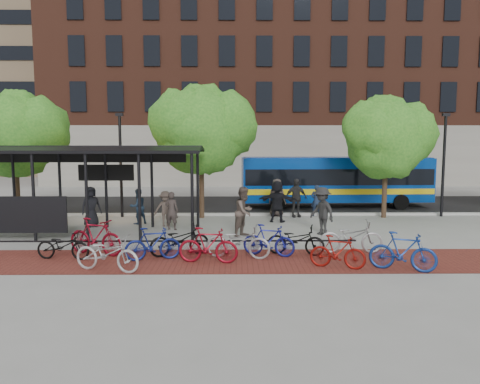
{
  "coord_description": "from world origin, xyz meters",
  "views": [
    {
      "loc": [
        -1.38,
        -19.49,
        3.82
      ],
      "look_at": [
        -1.16,
        0.4,
        1.6
      ],
      "focal_mm": 35.0,
      "sensor_mm": 36.0,
      "label": 1
    }
  ],
  "objects_px": {
    "bike_0": "(63,245)",
    "bike_10": "(351,237)",
    "lamp_post_right": "(444,162)",
    "bike_2": "(107,253)",
    "pedestrian_3": "(165,209)",
    "pedestrian_2": "(138,206)",
    "pedestrian_8": "(244,212)",
    "pedestrian_4": "(296,198)",
    "pedestrian_6": "(277,197)",
    "pedestrian_5": "(277,201)",
    "bike_9": "(338,252)",
    "bike_1": "(95,237)",
    "bike_3": "(153,244)",
    "tree_a": "(17,131)",
    "bike_5": "(208,245)",
    "bike_8": "(296,240)",
    "bike_7": "(269,240)",
    "tree_b": "(203,127)",
    "bus_shelter": "(68,160)",
    "pedestrian_7": "(316,201)",
    "bus": "(335,179)",
    "bike_11": "(403,252)",
    "tree_c": "(388,135)",
    "pedestrian_9": "(322,211)",
    "lamp_post_left": "(121,162)",
    "bike_6": "(238,241)",
    "bike_4": "(180,240)",
    "pedestrian_0": "(91,207)",
    "pedestrian_1": "(172,211)"
  },
  "relations": [
    {
      "from": "bike_0",
      "to": "bike_10",
      "type": "xyz_separation_m",
      "value": [
        9.44,
        0.78,
        0.1
      ]
    },
    {
      "from": "lamp_post_right",
      "to": "bike_2",
      "type": "relative_size",
      "value": 2.46
    },
    {
      "from": "bike_0",
      "to": "pedestrian_3",
      "type": "height_order",
      "value": "pedestrian_3"
    },
    {
      "from": "pedestrian_2",
      "to": "pedestrian_8",
      "type": "height_order",
      "value": "pedestrian_8"
    },
    {
      "from": "pedestrian_4",
      "to": "pedestrian_6",
      "type": "distance_m",
      "value": 0.97
    },
    {
      "from": "pedestrian_5",
      "to": "bike_9",
      "type": "bearing_deg",
      "value": 112.69
    },
    {
      "from": "bike_1",
      "to": "bike_3",
      "type": "xyz_separation_m",
      "value": [
        2.02,
        -0.71,
        -0.09
      ]
    },
    {
      "from": "tree_a",
      "to": "bike_0",
      "type": "xyz_separation_m",
      "value": [
        5.03,
        -8.1,
        -3.78
      ]
    },
    {
      "from": "bike_5",
      "to": "bike_8",
      "type": "xyz_separation_m",
      "value": [
        2.86,
        1.01,
        -0.06
      ]
    },
    {
      "from": "bike_7",
      "to": "pedestrian_2",
      "type": "xyz_separation_m",
      "value": [
        -5.53,
        6.02,
        0.28
      ]
    },
    {
      "from": "tree_a",
      "to": "bike_7",
      "type": "distance_m",
      "value": 14.47
    },
    {
      "from": "tree_a",
      "to": "pedestrian_2",
      "type": "bearing_deg",
      "value": -15.76
    },
    {
      "from": "bike_2",
      "to": "tree_b",
      "type": "bearing_deg",
      "value": 5.35
    },
    {
      "from": "bike_0",
      "to": "bike_5",
      "type": "height_order",
      "value": "bike_5"
    },
    {
      "from": "bus_shelter",
      "to": "pedestrian_6",
      "type": "bearing_deg",
      "value": 25.74
    },
    {
      "from": "bike_8",
      "to": "bike_2",
      "type": "bearing_deg",
      "value": 122.25
    },
    {
      "from": "bike_2",
      "to": "pedestrian_4",
      "type": "bearing_deg",
      "value": -16.68
    },
    {
      "from": "pedestrian_2",
      "to": "pedestrian_5",
      "type": "xyz_separation_m",
      "value": [
        6.39,
        0.44,
        0.17
      ]
    },
    {
      "from": "bike_8",
      "to": "pedestrian_8",
      "type": "bearing_deg",
      "value": 42.0
    },
    {
      "from": "pedestrian_7",
      "to": "pedestrian_6",
      "type": "bearing_deg",
      "value": 6.46
    },
    {
      "from": "tree_b",
      "to": "bike_2",
      "type": "xyz_separation_m",
      "value": [
        -2.19,
        -9.5,
        -3.91
      ]
    },
    {
      "from": "bike_5",
      "to": "bus",
      "type": "bearing_deg",
      "value": -20.78
    },
    {
      "from": "bike_10",
      "to": "bike_11",
      "type": "height_order",
      "value": "bike_11"
    },
    {
      "from": "tree_a",
      "to": "pedestrian_6",
      "type": "relative_size",
      "value": 3.28
    },
    {
      "from": "pedestrian_3",
      "to": "bike_11",
      "type": "bearing_deg",
      "value": -56.88
    },
    {
      "from": "tree_c",
      "to": "pedestrian_9",
      "type": "bearing_deg",
      "value": -132.81
    },
    {
      "from": "bike_3",
      "to": "bike_10",
      "type": "height_order",
      "value": "bike_10"
    },
    {
      "from": "bike_3",
      "to": "lamp_post_right",
      "type": "bearing_deg",
      "value": -71.8
    },
    {
      "from": "lamp_post_left",
      "to": "pedestrian_7",
      "type": "height_order",
      "value": "lamp_post_left"
    },
    {
      "from": "bike_6",
      "to": "bike_5",
      "type": "bearing_deg",
      "value": 134.66
    },
    {
      "from": "bike_5",
      "to": "pedestrian_2",
      "type": "height_order",
      "value": "pedestrian_2"
    },
    {
      "from": "bus",
      "to": "bike_8",
      "type": "height_order",
      "value": "bus"
    },
    {
      "from": "bike_2",
      "to": "bike_3",
      "type": "xyz_separation_m",
      "value": [
        1.1,
        1.26,
        -0.01
      ]
    },
    {
      "from": "tree_a",
      "to": "bike_4",
      "type": "xyz_separation_m",
      "value": [
        8.7,
        -7.63,
        -3.71
      ]
    },
    {
      "from": "bike_1",
      "to": "bike_3",
      "type": "relative_size",
      "value": 1.17
    },
    {
      "from": "pedestrian_0",
      "to": "bike_8",
      "type": "bearing_deg",
      "value": -65.97
    },
    {
      "from": "bike_0",
      "to": "bike_7",
      "type": "bearing_deg",
      "value": -79.63
    },
    {
      "from": "bus",
      "to": "bike_6",
      "type": "relative_size",
      "value": 5.02
    },
    {
      "from": "bike_10",
      "to": "pedestrian_5",
      "type": "distance_m",
      "value": 6.37
    },
    {
      "from": "pedestrian_5",
      "to": "tree_a",
      "type": "bearing_deg",
      "value": 9.06
    },
    {
      "from": "tree_c",
      "to": "bike_10",
      "type": "height_order",
      "value": "tree_c"
    },
    {
      "from": "bus_shelter",
      "to": "tree_b",
      "type": "bearing_deg",
      "value": 36.21
    },
    {
      "from": "bike_1",
      "to": "pedestrian_2",
      "type": "bearing_deg",
      "value": 19.46
    },
    {
      "from": "pedestrian_7",
      "to": "lamp_post_left",
      "type": "bearing_deg",
      "value": 9.86
    },
    {
      "from": "bike_3",
      "to": "pedestrian_2",
      "type": "height_order",
      "value": "pedestrian_2"
    },
    {
      "from": "bike_10",
      "to": "pedestrian_2",
      "type": "bearing_deg",
      "value": 58.09
    },
    {
      "from": "bike_0",
      "to": "pedestrian_1",
      "type": "xyz_separation_m",
      "value": [
        2.81,
        5.01,
        0.36
      ]
    },
    {
      "from": "bike_6",
      "to": "pedestrian_5",
      "type": "xyz_separation_m",
      "value": [
        1.87,
        6.73,
        0.42
      ]
    },
    {
      "from": "bike_8",
      "to": "pedestrian_0",
      "type": "height_order",
      "value": "pedestrian_0"
    },
    {
      "from": "bus",
      "to": "bike_6",
      "type": "height_order",
      "value": "bus"
    }
  ]
}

